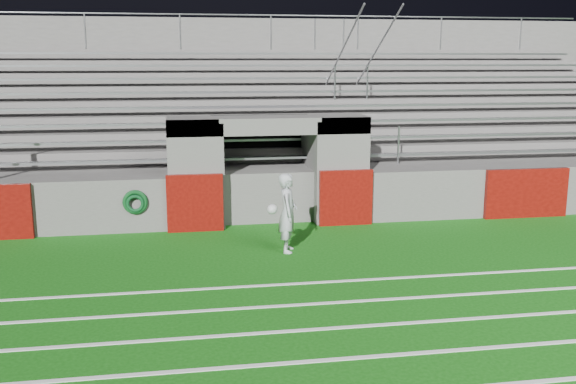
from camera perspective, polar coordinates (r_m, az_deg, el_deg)
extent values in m
plane|color=#10550E|center=(12.53, 0.44, -6.61)|extent=(90.00, 90.00, 0.00)
cube|color=white|center=(8.90, 4.98, -14.55)|extent=(28.00, 0.09, 0.01)
cube|color=white|center=(9.78, 3.51, -12.02)|extent=(28.00, 0.09, 0.01)
cube|color=white|center=(10.68, 2.30, -9.90)|extent=(28.00, 0.09, 0.01)
cube|color=white|center=(11.60, 1.29, -8.11)|extent=(28.00, 0.09, 0.01)
cube|color=#585553|center=(18.10, 23.36, 0.18)|extent=(10.60, 0.35, 1.25)
cube|color=#585553|center=(15.45, -8.38, 1.74)|extent=(1.20, 1.00, 2.60)
cube|color=#585553|center=(15.91, 4.69, 2.12)|extent=(1.20, 1.00, 2.60)
cube|color=black|center=(17.25, -2.50, 2.72)|extent=(2.60, 0.20, 2.50)
cube|color=#585553|center=(16.07, -6.10, 2.00)|extent=(0.10, 2.20, 2.50)
cube|color=#585553|center=(16.36, 1.97, 2.23)|extent=(0.10, 2.20, 2.50)
cube|color=#585553|center=(15.43, -1.77, 5.97)|extent=(4.80, 1.00, 0.40)
cube|color=#585553|center=(19.38, -3.27, 3.40)|extent=(26.00, 8.00, 0.20)
cube|color=#585553|center=(19.48, -3.24, 1.58)|extent=(26.00, 8.00, 1.05)
cube|color=#510A07|center=(15.02, -8.27, -0.97)|extent=(1.30, 0.15, 1.35)
cube|color=#510A07|center=(15.50, 5.15, -0.50)|extent=(1.30, 0.15, 1.35)
cube|color=#510A07|center=(17.29, 20.41, -0.10)|extent=(2.20, 0.15, 1.25)
cube|color=gray|center=(16.46, -2.18, 3.06)|extent=(23.00, 0.28, 0.06)
cube|color=#585553|center=(17.30, -2.53, 3.38)|extent=(24.00, 0.75, 0.38)
cube|color=gray|center=(17.14, -2.51, 4.69)|extent=(23.00, 0.28, 0.06)
cube|color=#585553|center=(18.01, -2.83, 4.32)|extent=(24.00, 0.75, 0.76)
cube|color=gray|center=(17.84, -2.81, 6.19)|extent=(23.00, 0.28, 0.06)
cube|color=#585553|center=(18.73, -3.10, 5.18)|extent=(24.00, 0.75, 1.14)
cube|color=gray|center=(18.55, -3.09, 7.57)|extent=(23.00, 0.28, 0.06)
cube|color=#585553|center=(19.45, -3.35, 5.98)|extent=(24.00, 0.75, 1.52)
cube|color=gray|center=(19.28, -3.35, 8.85)|extent=(23.00, 0.28, 0.06)
cube|color=#585553|center=(20.17, -3.58, 6.73)|extent=(24.00, 0.75, 1.90)
cube|color=gray|center=(20.01, -3.60, 10.04)|extent=(23.00, 0.28, 0.06)
cube|color=#585553|center=(20.90, -3.80, 7.42)|extent=(24.00, 0.75, 2.28)
cube|color=gray|center=(20.75, -3.83, 11.15)|extent=(23.00, 0.28, 0.06)
cube|color=#585553|center=(21.63, -4.01, 8.06)|extent=(24.00, 0.75, 2.66)
cube|color=gray|center=(21.49, -4.04, 12.17)|extent=(23.00, 0.28, 0.06)
cube|color=#585553|center=(22.30, -4.18, 8.33)|extent=(26.00, 0.60, 5.29)
cylinder|color=#A5A8AD|center=(16.65, 6.52, 4.07)|extent=(0.05, 0.05, 1.00)
cylinder|color=#A5A8AD|center=(19.42, 4.19, 9.69)|extent=(0.05, 0.05, 1.00)
cylinder|color=#A5A8AD|center=(22.35, 2.40, 13.86)|extent=(0.05, 0.05, 1.00)
cylinder|color=#A5A8AD|center=(19.41, 4.21, 11.17)|extent=(0.05, 6.02, 3.08)
cylinder|color=#A5A8AD|center=(16.95, 9.79, 4.11)|extent=(0.05, 0.05, 1.00)
cylinder|color=#A5A8AD|center=(19.68, 7.06, 9.66)|extent=(0.05, 0.05, 1.00)
cylinder|color=#A5A8AD|center=(22.58, 4.96, 13.81)|extent=(0.05, 0.05, 1.00)
cylinder|color=#A5A8AD|center=(19.67, 7.10, 11.12)|extent=(0.05, 6.02, 3.08)
cylinder|color=#A5A8AD|center=(22.09, -17.59, 13.50)|extent=(0.05, 0.05, 1.10)
cylinder|color=#A5A8AD|center=(21.89, -9.57, 13.89)|extent=(0.05, 0.05, 1.10)
cylinder|color=#A5A8AD|center=(22.10, -1.53, 14.02)|extent=(0.05, 0.05, 1.10)
cylinder|color=#A5A8AD|center=(22.71, 6.22, 13.90)|extent=(0.05, 0.05, 1.10)
cylinder|color=#A5A8AD|center=(23.68, 13.44, 13.56)|extent=(0.05, 0.05, 1.10)
cylinder|color=#A5A8AD|center=(24.98, 19.97, 13.08)|extent=(0.05, 0.05, 1.10)
cylinder|color=#A5A8AD|center=(22.01, -4.21, 15.44)|extent=(24.00, 0.05, 0.05)
imported|color=#B1B6BB|center=(13.26, -0.02, -1.86)|extent=(0.50, 0.67, 1.66)
sphere|color=silver|center=(12.92, -1.42, -1.54)|extent=(0.21, 0.21, 0.21)
torus|color=#0D431A|center=(15.05, -13.43, -0.88)|extent=(0.57, 0.11, 0.57)
torus|color=#0D421E|center=(15.01, -13.44, -1.01)|extent=(0.41, 0.08, 0.41)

